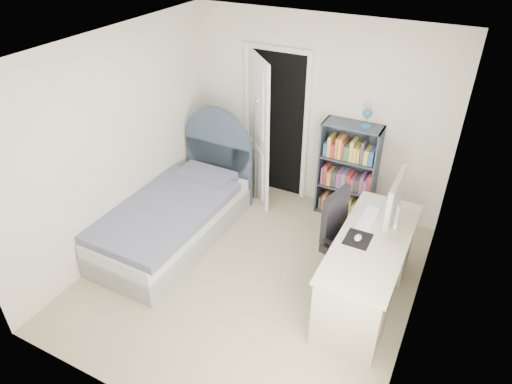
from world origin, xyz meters
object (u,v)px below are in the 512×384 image
at_px(bed, 177,214).
at_px(floor_lamp, 256,159).
at_px(nightstand, 227,158).
at_px(desk, 368,268).
at_px(office_chair, 344,236).
at_px(bookcase, 348,175).

height_order(bed, floor_lamp, floor_lamp).
distance_m(nightstand, desk, 2.80).
bearing_deg(office_chair, desk, -29.87).
height_order(floor_lamp, desk, floor_lamp).
bearing_deg(floor_lamp, nightstand, 167.54).
bearing_deg(office_chair, nightstand, 150.96).
distance_m(bookcase, desk, 1.59).
xyz_separation_m(nightstand, desk, (2.45, -1.37, 0.01)).
height_order(bed, desk, desk).
bearing_deg(floor_lamp, office_chair, -33.73).
xyz_separation_m(bookcase, desk, (0.68, -1.43, -0.15)).
height_order(nightstand, office_chair, office_chair).
bearing_deg(nightstand, bed, -87.25).
height_order(nightstand, desk, desk).
xyz_separation_m(floor_lamp, bookcase, (1.23, 0.18, -0.02)).
bearing_deg(bookcase, floor_lamp, -171.61).
xyz_separation_m(floor_lamp, desk, (1.92, -1.25, -0.17)).
xyz_separation_m(bed, floor_lamp, (0.47, 1.21, 0.30)).
xyz_separation_m(bed, bookcase, (1.70, 1.39, 0.28)).
bearing_deg(nightstand, desk, -29.16).
relative_size(nightstand, floor_lamp, 0.43).
xyz_separation_m(nightstand, floor_lamp, (0.53, -0.12, 0.18)).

